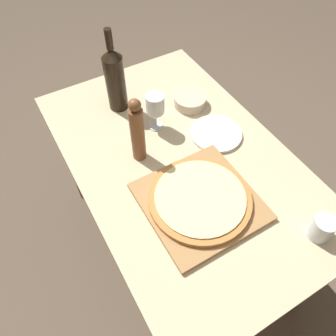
# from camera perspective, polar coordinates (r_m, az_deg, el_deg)

# --- Properties ---
(ground_plane) EXTENTS (12.00, 12.00, 0.00)m
(ground_plane) POSITION_cam_1_polar(r_m,az_deg,el_deg) (1.91, 1.53, -12.89)
(ground_plane) COLOR brown
(dining_table) EXTENTS (0.78, 1.25, 0.76)m
(dining_table) POSITION_cam_1_polar(r_m,az_deg,el_deg) (1.35, 2.10, -1.36)
(dining_table) COLOR #CCB78E
(dining_table) RESTS_ON ground_plane
(cutting_board) EXTENTS (0.37, 0.37, 0.02)m
(cutting_board) POSITION_cam_1_polar(r_m,az_deg,el_deg) (1.14, 5.52, -5.81)
(cutting_board) COLOR #A87A47
(cutting_board) RESTS_ON dining_table
(pizza) EXTENTS (0.35, 0.35, 0.02)m
(pizza) POSITION_cam_1_polar(r_m,az_deg,el_deg) (1.12, 5.60, -5.26)
(pizza) COLOR #BC7A3D
(pizza) RESTS_ON cutting_board
(wine_bottle) EXTENTS (0.08, 0.08, 0.36)m
(wine_bottle) POSITION_cam_1_polar(r_m,az_deg,el_deg) (1.39, -9.22, 15.09)
(wine_bottle) COLOR black
(wine_bottle) RESTS_ON dining_table
(pepper_mill) EXTENTS (0.05, 0.05, 0.28)m
(pepper_mill) POSITION_cam_1_polar(r_m,az_deg,el_deg) (1.17, -5.37, 6.34)
(pepper_mill) COLOR brown
(pepper_mill) RESTS_ON dining_table
(wine_glass) EXTENTS (0.07, 0.07, 0.16)m
(wine_glass) POSITION_cam_1_polar(r_m,az_deg,el_deg) (1.29, -2.38, 10.85)
(wine_glass) COLOR silver
(wine_glass) RESTS_ON dining_table
(small_bowl) EXTENTS (0.14, 0.14, 0.05)m
(small_bowl) POSITION_cam_1_polar(r_m,az_deg,el_deg) (1.46, 3.86, 11.63)
(small_bowl) COLOR beige
(small_bowl) RESTS_ON dining_table
(drinking_tumbler) EXTENTS (0.07, 0.07, 0.09)m
(drinking_tumbler) POSITION_cam_1_polar(r_m,az_deg,el_deg) (1.15, 25.21, -9.46)
(drinking_tumbler) COLOR silver
(drinking_tumbler) RESTS_ON dining_table
(dinner_plate) EXTENTS (0.21, 0.21, 0.01)m
(dinner_plate) POSITION_cam_1_polar(r_m,az_deg,el_deg) (1.35, 8.39, 5.96)
(dinner_plate) COLOR silver
(dinner_plate) RESTS_ON dining_table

